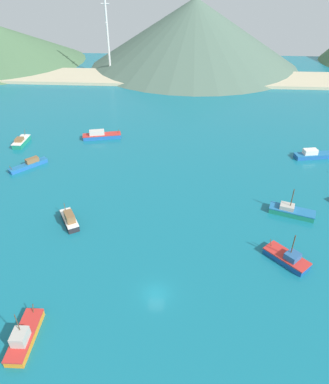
{
  "coord_description": "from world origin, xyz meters",
  "views": [
    {
      "loc": [
        3.71,
        -36.95,
        43.33
      ],
      "look_at": [
        -0.47,
        27.79,
        0.83
      ],
      "focal_mm": 32.93,
      "sensor_mm": 36.0,
      "label": 1
    }
  ],
  "objects_px": {
    "fishing_boat_11": "(313,155)",
    "fishing_boat_13": "(70,219)",
    "fishing_boat_1": "(101,135)",
    "fishing_boat_9": "(21,142)",
    "fishing_boat_10": "(24,337)",
    "fishing_boat_15": "(287,258)",
    "fishing_boat_5": "(29,164)",
    "fishing_boat_4": "(291,211)",
    "radio_tower": "(107,32)"
  },
  "relations": [
    {
      "from": "fishing_boat_11",
      "to": "fishing_boat_15",
      "type": "height_order",
      "value": "fishing_boat_15"
    },
    {
      "from": "fishing_boat_1",
      "to": "fishing_boat_11",
      "type": "relative_size",
      "value": 1.08
    },
    {
      "from": "radio_tower",
      "to": "fishing_boat_10",
      "type": "bearing_deg",
      "value": -83.93
    },
    {
      "from": "radio_tower",
      "to": "fishing_boat_1",
      "type": "bearing_deg",
      "value": -81.35
    },
    {
      "from": "fishing_boat_9",
      "to": "fishing_boat_13",
      "type": "bearing_deg",
      "value": -55.13
    },
    {
      "from": "fishing_boat_1",
      "to": "fishing_boat_5",
      "type": "distance_m",
      "value": 23.22
    },
    {
      "from": "fishing_boat_11",
      "to": "fishing_boat_13",
      "type": "distance_m",
      "value": 64.22
    },
    {
      "from": "fishing_boat_11",
      "to": "fishing_boat_10",
      "type": "bearing_deg",
      "value": -133.52
    },
    {
      "from": "fishing_boat_1",
      "to": "radio_tower",
      "type": "bearing_deg",
      "value": 98.65
    },
    {
      "from": "fishing_boat_4",
      "to": "radio_tower",
      "type": "bearing_deg",
      "value": 119.07
    },
    {
      "from": "fishing_boat_10",
      "to": "fishing_boat_13",
      "type": "height_order",
      "value": "fishing_boat_10"
    },
    {
      "from": "fishing_boat_15",
      "to": "fishing_boat_10",
      "type": "bearing_deg",
      "value": -155.48
    },
    {
      "from": "fishing_boat_4",
      "to": "fishing_boat_13",
      "type": "xyz_separation_m",
      "value": [
        -44.16,
        -6.04,
        0.32
      ]
    },
    {
      "from": "fishing_boat_13",
      "to": "fishing_boat_5",
      "type": "bearing_deg",
      "value": 127.5
    },
    {
      "from": "fishing_boat_4",
      "to": "fishing_boat_10",
      "type": "relative_size",
      "value": 1.12
    },
    {
      "from": "fishing_boat_4",
      "to": "fishing_boat_11",
      "type": "bearing_deg",
      "value": 65.73
    },
    {
      "from": "fishing_boat_1",
      "to": "fishing_boat_15",
      "type": "bearing_deg",
      "value": -48.26
    },
    {
      "from": "fishing_boat_1",
      "to": "fishing_boat_10",
      "type": "distance_m",
      "value": 66.01
    },
    {
      "from": "fishing_boat_1",
      "to": "fishing_boat_4",
      "type": "height_order",
      "value": "fishing_boat_4"
    },
    {
      "from": "fishing_boat_4",
      "to": "fishing_boat_13",
      "type": "bearing_deg",
      "value": -172.21
    },
    {
      "from": "fishing_boat_15",
      "to": "radio_tower",
      "type": "height_order",
      "value": "radio_tower"
    },
    {
      "from": "fishing_boat_9",
      "to": "fishing_boat_13",
      "type": "xyz_separation_m",
      "value": [
        24.17,
        -34.69,
        0.24
      ]
    },
    {
      "from": "fishing_boat_10",
      "to": "radio_tower",
      "type": "distance_m",
      "value": 136.4
    },
    {
      "from": "fishing_boat_9",
      "to": "fishing_boat_15",
      "type": "bearing_deg",
      "value": -33.38
    },
    {
      "from": "fishing_boat_10",
      "to": "fishing_boat_11",
      "type": "height_order",
      "value": "fishing_boat_10"
    },
    {
      "from": "fishing_boat_9",
      "to": "radio_tower",
      "type": "height_order",
      "value": "radio_tower"
    },
    {
      "from": "fishing_boat_9",
      "to": "fishing_boat_11",
      "type": "xyz_separation_m",
      "value": [
        79.96,
        -2.88,
        -0.0
      ]
    },
    {
      "from": "fishing_boat_5",
      "to": "fishing_boat_15",
      "type": "xyz_separation_m",
      "value": [
        57.15,
        -29.75,
        0.06
      ]
    },
    {
      "from": "fishing_boat_5",
      "to": "fishing_boat_15",
      "type": "height_order",
      "value": "fishing_boat_15"
    },
    {
      "from": "fishing_boat_10",
      "to": "radio_tower",
      "type": "height_order",
      "value": "radio_tower"
    },
    {
      "from": "fishing_boat_5",
      "to": "fishing_boat_10",
      "type": "distance_m",
      "value": 50.89
    },
    {
      "from": "fishing_boat_4",
      "to": "fishing_boat_15",
      "type": "xyz_separation_m",
      "value": [
        -3.87,
        -13.83,
        0.03
      ]
    },
    {
      "from": "fishing_boat_4",
      "to": "fishing_boat_13",
      "type": "height_order",
      "value": "fishing_boat_4"
    },
    {
      "from": "fishing_boat_5",
      "to": "fishing_boat_15",
      "type": "bearing_deg",
      "value": -27.5
    },
    {
      "from": "fishing_boat_4",
      "to": "fishing_boat_9",
      "type": "distance_m",
      "value": 74.1
    },
    {
      "from": "fishing_boat_5",
      "to": "fishing_boat_9",
      "type": "distance_m",
      "value": 14.68
    },
    {
      "from": "fishing_boat_15",
      "to": "fishing_boat_5",
      "type": "bearing_deg",
      "value": 152.5
    },
    {
      "from": "fishing_boat_11",
      "to": "radio_tower",
      "type": "distance_m",
      "value": 104.82
    },
    {
      "from": "fishing_boat_4",
      "to": "fishing_boat_15",
      "type": "bearing_deg",
      "value": -105.62
    },
    {
      "from": "fishing_boat_1",
      "to": "fishing_boat_11",
      "type": "bearing_deg",
      "value": -8.28
    },
    {
      "from": "fishing_boat_1",
      "to": "fishing_boat_13",
      "type": "bearing_deg",
      "value": -86.29
    },
    {
      "from": "fishing_boat_13",
      "to": "fishing_boat_9",
      "type": "bearing_deg",
      "value": 124.87
    },
    {
      "from": "fishing_boat_1",
      "to": "fishing_boat_4",
      "type": "xyz_separation_m",
      "value": [
        46.78,
        -34.26,
        -0.12
      ]
    },
    {
      "from": "radio_tower",
      "to": "fishing_boat_9",
      "type": "bearing_deg",
      "value": -98.51
    },
    {
      "from": "fishing_boat_13",
      "to": "radio_tower",
      "type": "distance_m",
      "value": 111.05
    },
    {
      "from": "fishing_boat_5",
      "to": "fishing_boat_9",
      "type": "bearing_deg",
      "value": 119.91
    },
    {
      "from": "fishing_boat_11",
      "to": "radio_tower",
      "type": "height_order",
      "value": "radio_tower"
    },
    {
      "from": "fishing_boat_10",
      "to": "fishing_boat_15",
      "type": "relative_size",
      "value": 1.08
    },
    {
      "from": "fishing_boat_13",
      "to": "fishing_boat_1",
      "type": "bearing_deg",
      "value": 93.71
    },
    {
      "from": "fishing_boat_1",
      "to": "fishing_boat_13",
      "type": "height_order",
      "value": "fishing_boat_13"
    }
  ]
}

